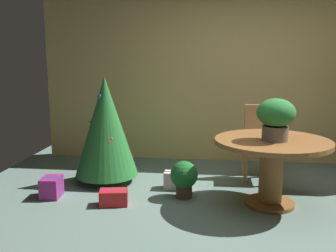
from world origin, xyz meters
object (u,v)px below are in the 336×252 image
(flower_vase, at_px, (276,117))
(holiday_tree, at_px, (106,126))
(gift_box_cream, at_px, (176,180))
(gift_box_red, at_px, (114,198))
(gift_box_purple, at_px, (52,187))
(potted_plant, at_px, (184,177))
(round_dining_table, at_px, (272,158))
(wooden_chair_far, at_px, (260,138))

(flower_vase, bearing_deg, holiday_tree, 162.37)
(gift_box_cream, bearing_deg, gift_box_red, -136.03)
(holiday_tree, bearing_deg, gift_box_red, -69.46)
(gift_box_purple, height_order, potted_plant, potted_plant)
(holiday_tree, height_order, potted_plant, holiday_tree)
(round_dining_table, height_order, wooden_chair_far, wooden_chair_far)
(wooden_chair_far, distance_m, holiday_tree, 1.96)
(flower_vase, xyz_separation_m, gift_box_cream, (-1.04, 0.46, -0.85))
(flower_vase, distance_m, holiday_tree, 2.03)
(flower_vase, relative_size, potted_plant, 1.03)
(flower_vase, height_order, potted_plant, flower_vase)
(round_dining_table, height_order, gift_box_cream, round_dining_table)
(gift_box_purple, bearing_deg, wooden_chair_far, 22.03)
(flower_vase, distance_m, gift_box_cream, 1.42)
(round_dining_table, bearing_deg, holiday_tree, 163.83)
(wooden_chair_far, height_order, gift_box_red, wooden_chair_far)
(flower_vase, distance_m, gift_box_red, 1.87)
(round_dining_table, height_order, holiday_tree, holiday_tree)
(flower_vase, xyz_separation_m, potted_plant, (-0.92, 0.18, -0.72))
(gift_box_cream, xyz_separation_m, potted_plant, (0.11, -0.28, 0.13))
(holiday_tree, xyz_separation_m, gift_box_cream, (0.89, -0.15, -0.60))
(gift_box_red, distance_m, gift_box_purple, 0.76)
(wooden_chair_far, relative_size, potted_plant, 2.28)
(gift_box_cream, bearing_deg, holiday_tree, 170.14)
(wooden_chair_far, distance_m, potted_plant, 1.25)
(holiday_tree, bearing_deg, gift_box_cream, -9.86)
(flower_vase, distance_m, potted_plant, 1.18)
(round_dining_table, bearing_deg, gift_box_purple, -179.12)
(potted_plant, bearing_deg, wooden_chair_far, 41.46)
(gift_box_red, height_order, potted_plant, potted_plant)
(wooden_chair_far, bearing_deg, holiday_tree, -168.97)
(flower_vase, relative_size, gift_box_purple, 1.54)
(wooden_chair_far, bearing_deg, gift_box_red, -145.74)
(round_dining_table, relative_size, gift_box_cream, 4.10)
(round_dining_table, relative_size, gift_box_red, 3.70)
(potted_plant, bearing_deg, round_dining_table, -7.39)
(holiday_tree, distance_m, gift_box_purple, 0.96)
(round_dining_table, height_order, potted_plant, round_dining_table)
(gift_box_cream, height_order, potted_plant, potted_plant)
(flower_vase, bearing_deg, wooden_chair_far, 90.60)
(gift_box_red, relative_size, gift_box_cream, 1.11)
(gift_box_red, bearing_deg, potted_plant, 22.98)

